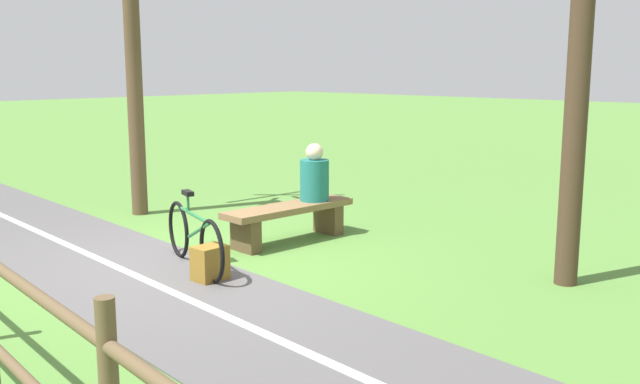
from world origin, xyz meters
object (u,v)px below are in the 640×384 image
bench (289,216)px  backpack (210,264)px  tree_far_right (582,59)px  bicycle (194,238)px  tree_by_path (134,62)px  person_seated (314,177)px

bench → backpack: bearing=22.3°
tree_far_right → bench: bearing=-77.0°
bicycle → tree_far_right: size_ratio=0.35×
bicycle → bench: bearing=112.7°
backpack → tree_by_path: size_ratio=0.08×
tree_far_right → backpack: bearing=-47.4°
bench → tree_by_path: (0.38, -2.83, 1.90)m
tree_far_right → person_seated: bearing=-84.3°
tree_far_right → tree_by_path: size_ratio=1.01×
person_seated → bicycle: (1.98, 0.14, -0.43)m
person_seated → backpack: bearing=18.0°
backpack → bench: bearing=-159.9°
bench → bicycle: size_ratio=1.09×
backpack → tree_far_right: tree_far_right is taller
person_seated → bench: bearing=0.0°
tree_by_path → tree_far_right: bearing=100.5°
person_seated → bicycle: bearing=6.1°
person_seated → backpack: size_ratio=2.00×
bench → tree_by_path: bearing=-80.3°
bench → bicycle: bicycle is taller
bench → person_seated: (-0.43, 0.02, 0.45)m
bench → tree_by_path: tree_by_path is taller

